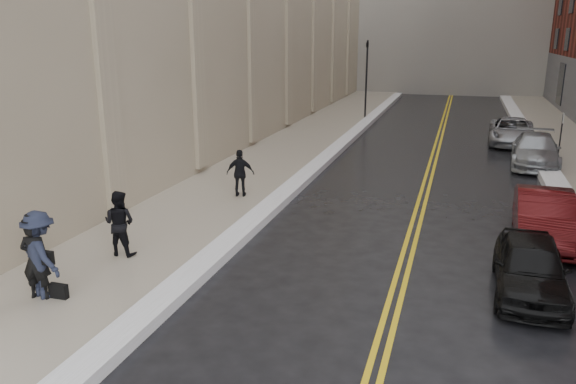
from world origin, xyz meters
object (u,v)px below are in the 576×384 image
Objects in this scene: car_silver_near at (535,150)px; pedestrian_main at (36,260)px; car_black at (531,267)px; car_maroon at (544,217)px; pedestrian_c at (240,173)px; pedestrian_a at (119,223)px; car_silver_far at (512,131)px; pedestrian_b at (41,255)px.

car_silver_near is 2.72× the size of pedestrian_main.
car_black is 3.75m from car_maroon.
car_maroon is 13.04m from pedestrian_main.
car_maroon is 2.60× the size of pedestrian_c.
pedestrian_a is (-9.81, -0.99, 0.35)m from car_black.
pedestrian_c reaches higher than car_silver_far.
pedestrian_c is at bearing 152.48° from car_black.
pedestrian_a reaches higher than car_maroon.
car_black is 13.77m from car_silver_near.
car_silver_far is 24.80m from pedestrian_b.
pedestrian_a is at bearing -70.44° from pedestrian_b.
pedestrian_a is at bearing -153.58° from car_maroon.
pedestrian_b reaches higher than car_silver_near.
pedestrian_c reaches higher than car_maroon.
car_silver_far is (0.19, 15.02, -0.02)m from car_maroon.
car_maroon reaches higher than car_black.
pedestrian_c is (-9.57, 1.23, 0.27)m from car_maroon.
car_silver_near is (1.50, 13.69, 0.05)m from car_black.
car_maroon is at bearing -157.48° from pedestrian_a.
pedestrian_b is (-10.03, -3.56, 0.47)m from car_black.
car_silver_far is (-0.62, 5.02, -0.01)m from car_silver_near.
pedestrian_c is at bearing -108.26° from pedestrian_main.
car_silver_far is at bearing 91.68° from car_maroon.
car_maroon is at bearing 159.97° from pedestrian_c.
pedestrian_c is (-8.88, 4.92, 0.33)m from car_black.
pedestrian_c is (0.92, 5.91, -0.03)m from pedestrian_a.
pedestrian_main is (-10.08, -3.65, 0.38)m from car_black.
pedestrian_a is at bearing -172.78° from car_black.
car_black is 18.73m from car_silver_far.
pedestrian_main is at bearing 82.51° from pedestrian_a.
pedestrian_b is at bearing -119.68° from car_silver_near.
car_silver_near is 2.91× the size of pedestrian_c.
pedestrian_b is at bearing -114.27° from car_silver_far.
car_silver_near is at bearing -152.50° from pedestrian_c.
pedestrian_b is at bearing -133.11° from pedestrian_main.
pedestrian_b is at bearing -158.98° from car_black.
pedestrian_main is 0.14m from pedestrian_b.
car_maroon is at bearing -156.01° from pedestrian_main.
pedestrian_main is at bearing 69.33° from pedestrian_c.
pedestrian_c is at bearing -123.48° from car_silver_far.
pedestrian_c is (-10.38, -8.77, 0.28)m from car_silver_near.
pedestrian_b is at bearing 83.59° from pedestrian_a.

